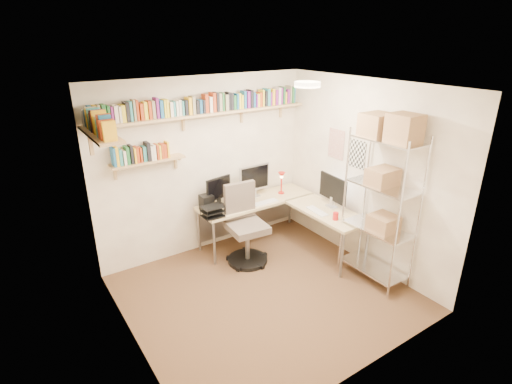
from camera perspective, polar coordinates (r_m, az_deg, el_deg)
ground at (r=5.11m, az=1.37°, el=-14.26°), size 3.20×3.20×0.00m
room_shell at (r=4.39m, az=1.59°, el=2.37°), size 3.24×3.04×2.52m
wall_shelves at (r=5.17m, az=-10.72°, el=10.48°), size 3.12×1.09×0.80m
corner_desk at (r=5.80m, az=1.61°, el=-1.83°), size 1.85×1.77×1.20m
office_chair at (r=5.55m, az=-1.55°, el=-5.45°), size 0.58×0.59×1.11m
wire_rack at (r=4.95m, az=18.03°, el=3.13°), size 0.42×0.85×2.19m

